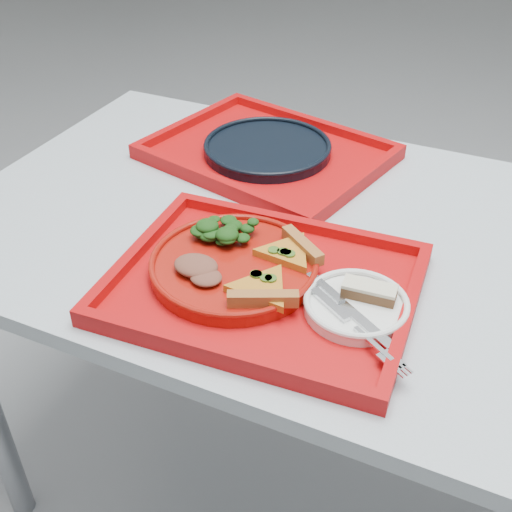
% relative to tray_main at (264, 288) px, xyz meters
% --- Properties ---
extents(ground, '(10.00, 10.00, 0.00)m').
position_rel_tray_main_xyz_m(ground, '(0.17, 0.19, -0.76)').
color(ground, gray).
rests_on(ground, ground).
extents(table, '(1.60, 0.80, 0.75)m').
position_rel_tray_main_xyz_m(table, '(0.17, 0.19, -0.08)').
color(table, '#9FABB3').
rests_on(table, ground).
extents(tray_main, '(0.47, 0.38, 0.01)m').
position_rel_tray_main_xyz_m(tray_main, '(0.00, 0.00, 0.00)').
color(tray_main, '#AF090A').
rests_on(tray_main, table).
extents(tray_far, '(0.52, 0.44, 0.01)m').
position_rel_tray_main_xyz_m(tray_far, '(-0.17, 0.40, 0.00)').
color(tray_far, '#AF090A').
rests_on(tray_far, table).
extents(dinner_plate, '(0.26, 0.26, 0.02)m').
position_rel_tray_main_xyz_m(dinner_plate, '(-0.05, 0.01, 0.02)').
color(dinner_plate, '#96120A').
rests_on(dinner_plate, tray_main).
extents(side_plate, '(0.15, 0.15, 0.01)m').
position_rel_tray_main_xyz_m(side_plate, '(0.14, 0.00, 0.01)').
color(side_plate, white).
rests_on(side_plate, tray_main).
extents(navy_plate, '(0.26, 0.26, 0.02)m').
position_rel_tray_main_xyz_m(navy_plate, '(-0.17, 0.40, 0.01)').
color(navy_plate, black).
rests_on(navy_plate, tray_far).
extents(pizza_slice_a, '(0.14, 0.15, 0.02)m').
position_rel_tray_main_xyz_m(pizza_slice_a, '(0.01, -0.04, 0.03)').
color(pizza_slice_a, gold).
rests_on(pizza_slice_a, dinner_plate).
extents(pizza_slice_b, '(0.14, 0.14, 0.02)m').
position_rel_tray_main_xyz_m(pizza_slice_b, '(0.01, 0.06, 0.03)').
color(pizza_slice_b, gold).
rests_on(pizza_slice_b, dinner_plate).
extents(salad_heap, '(0.09, 0.08, 0.04)m').
position_rel_tray_main_xyz_m(salad_heap, '(-0.10, 0.07, 0.04)').
color(salad_heap, black).
rests_on(salad_heap, dinner_plate).
extents(meat_portion, '(0.07, 0.06, 0.02)m').
position_rel_tray_main_xyz_m(meat_portion, '(-0.10, -0.03, 0.03)').
color(meat_portion, brown).
rests_on(meat_portion, dinner_plate).
extents(dessert_bar, '(0.08, 0.04, 0.02)m').
position_rel_tray_main_xyz_m(dessert_bar, '(0.16, 0.02, 0.03)').
color(dessert_bar, '#492818').
rests_on(dessert_bar, side_plate).
extents(knife, '(0.16, 0.11, 0.01)m').
position_rel_tray_main_xyz_m(knife, '(0.14, -0.02, 0.02)').
color(knife, silver).
rests_on(knife, side_plate).
extents(fork, '(0.17, 0.12, 0.01)m').
position_rel_tray_main_xyz_m(fork, '(0.16, -0.05, 0.02)').
color(fork, silver).
rests_on(fork, side_plate).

